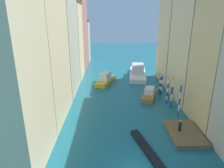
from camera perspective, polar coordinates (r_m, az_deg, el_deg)
ground_plane at (r=42.61m, az=2.72°, el=-1.02°), size 154.00×154.00×0.00m
building_left_1 at (r=29.43m, az=-20.56°, el=6.66°), size 6.95×11.09×17.55m
building_left_2 at (r=39.81m, az=-15.52°, el=10.95°), size 6.95×10.86×18.86m
building_left_3 at (r=49.29m, az=-12.72°, el=11.81°), size 6.95×8.12×17.67m
building_left_4 at (r=58.86m, az=-10.92°, el=14.44°), size 6.95×11.42×20.71m
building_left_5 at (r=68.73m, az=-9.39°, el=12.02°), size 6.95×7.19×13.43m
building_right_2 at (r=37.76m, az=23.30°, el=11.55°), size 6.95×10.27×21.20m
building_right_3 at (r=47.34m, az=18.23°, el=12.52°), size 6.95×9.59×20.02m
waterfront_dock at (r=27.71m, az=19.90°, el=-13.01°), size 3.90×6.01×0.54m
person_on_dock at (r=27.17m, az=18.73°, el=-11.21°), size 0.36×0.36×1.48m
mooring_pole_0 at (r=31.12m, az=18.64°, el=-4.48°), size 0.27×0.27×5.11m
mooring_pole_1 at (r=33.81m, az=16.66°, el=-2.39°), size 0.33×0.33×5.15m
mooring_pole_2 at (r=35.23m, az=15.46°, el=-1.93°), size 0.31×0.31×4.57m
mooring_pole_3 at (r=39.71m, az=13.92°, el=-0.00°), size 0.38×0.38×3.87m
mooring_pole_4 at (r=40.75m, az=13.51°, el=0.57°), size 0.39×0.39×3.96m
vaporetto_white at (r=50.71m, az=7.30°, el=3.34°), size 5.39×13.00×2.99m
gondola_black at (r=23.60m, az=10.42°, el=-18.43°), size 3.18×8.64×0.36m
motorboat_0 at (r=37.71m, az=10.56°, el=-2.86°), size 3.93×6.50×1.99m
motorboat_1 at (r=45.16m, az=-1.86°, el=1.30°), size 4.77×7.80×2.45m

